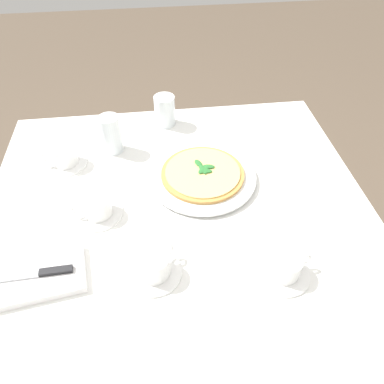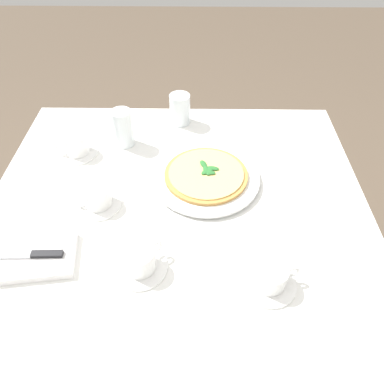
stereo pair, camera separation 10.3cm
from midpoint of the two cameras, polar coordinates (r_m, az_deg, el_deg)
name	(u,v)px [view 1 (the left image)]	position (r m, az deg, el deg)	size (l,w,h in m)	color
ground_plane	(184,337)	(1.63, -3.12, -21.68)	(8.00, 8.00, 0.00)	brown
dining_table	(181,247)	(1.10, -4.35, -8.75)	(1.07, 1.07, 0.75)	white
pizza_plate	(203,177)	(1.09, -1.05, 2.29)	(0.32, 0.32, 0.02)	white
pizza	(203,173)	(1.08, -1.05, 2.85)	(0.25, 0.25, 0.02)	#C68E47
coffee_cup_left_edge	(154,266)	(0.87, -9.38, -11.50)	(0.13, 0.13, 0.06)	white
coffee_cup_near_right	(285,267)	(0.87, 10.95, -11.55)	(0.13, 0.13, 0.06)	white
coffee_cup_center_back	(97,207)	(1.02, -17.37, -2.46)	(0.13, 0.13, 0.06)	white
coffee_cup_back_corner	(64,156)	(1.21, -21.64, 5.13)	(0.13, 0.13, 0.07)	white
water_glass_far_right	(165,112)	(1.30, -6.56, 12.22)	(0.07, 0.07, 0.11)	white
water_glass_near_left	(111,136)	(1.21, -14.86, 8.32)	(0.07, 0.07, 0.12)	white
napkin_folded	(37,277)	(0.96, -26.00, -12.01)	(0.24, 0.16, 0.02)	white
dinner_knife	(33,274)	(0.95, -26.43, -11.54)	(0.20, 0.03, 0.01)	silver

